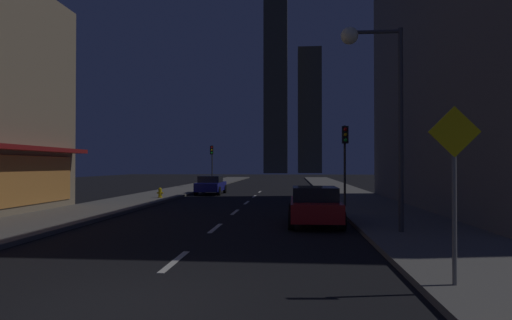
% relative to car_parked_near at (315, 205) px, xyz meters
% --- Properties ---
extents(ground_plane, '(78.00, 136.00, 0.10)m').
position_rel_car_parked_near_xyz_m(ground_plane, '(-3.60, 22.39, -0.79)').
color(ground_plane, black).
extents(sidewalk_right, '(4.00, 76.00, 0.15)m').
position_rel_car_parked_near_xyz_m(sidewalk_right, '(3.40, 22.39, -0.67)').
color(sidewalk_right, '#605E59').
rests_on(sidewalk_right, ground).
extents(sidewalk_left, '(4.00, 76.00, 0.15)m').
position_rel_car_parked_near_xyz_m(sidewalk_left, '(-10.60, 22.39, -0.67)').
color(sidewalk_left, '#605E59').
rests_on(sidewalk_left, ground).
extents(lane_marking_center, '(0.16, 33.40, 0.01)m').
position_rel_car_parked_near_xyz_m(lane_marking_center, '(-3.60, 3.99, -0.73)').
color(lane_marking_center, silver).
rests_on(lane_marking_center, ground).
extents(skyscraper_distant_tall, '(6.91, 7.51, 76.47)m').
position_rel_car_parked_near_xyz_m(skyscraper_distant_tall, '(-5.61, 108.49, 37.49)').
color(skyscraper_distant_tall, '#3E3B2E').
rests_on(skyscraper_distant_tall, ground).
extents(skyscraper_distant_mid, '(7.08, 6.24, 38.04)m').
position_rel_car_parked_near_xyz_m(skyscraper_distant_mid, '(4.57, 112.51, 18.28)').
color(skyscraper_distant_mid, '#403D30').
rests_on(skyscraper_distant_mid, ground).
extents(car_parked_near, '(1.98, 4.24, 1.45)m').
position_rel_car_parked_near_xyz_m(car_parked_near, '(0.00, 0.00, 0.00)').
color(car_parked_near, '#B21919').
rests_on(car_parked_near, ground).
extents(car_parked_far, '(1.98, 4.24, 1.45)m').
position_rel_car_parked_near_xyz_m(car_parked_far, '(-7.20, 16.34, 0.00)').
color(car_parked_far, navy).
rests_on(car_parked_far, ground).
extents(fire_hydrant_far_left, '(0.42, 0.30, 0.65)m').
position_rel_car_parked_near_xyz_m(fire_hydrant_far_left, '(-9.50, 10.79, -0.29)').
color(fire_hydrant_far_left, gold).
rests_on(fire_hydrant_far_left, sidewalk_left).
extents(traffic_light_near_right, '(0.32, 0.48, 4.20)m').
position_rel_car_parked_near_xyz_m(traffic_light_near_right, '(1.90, 5.97, 2.45)').
color(traffic_light_near_right, '#2D2D2D').
rests_on(traffic_light_near_right, sidewalk_right).
extents(traffic_light_far_left, '(0.32, 0.48, 4.20)m').
position_rel_car_parked_near_xyz_m(traffic_light_far_left, '(-9.10, 26.55, 2.45)').
color(traffic_light_far_left, '#2D2D2D').
rests_on(traffic_light_far_left, sidewalk_left).
extents(street_lamp_right, '(1.96, 0.56, 6.58)m').
position_rel_car_parked_near_xyz_m(street_lamp_right, '(1.78, -2.42, 4.33)').
color(street_lamp_right, '#38383D').
rests_on(street_lamp_right, sidewalk_right).
extents(pedestrian_crossing_sign, '(0.91, 0.08, 3.15)m').
position_rel_car_parked_near_xyz_m(pedestrian_crossing_sign, '(2.00, -8.40, 1.28)').
color(pedestrian_crossing_sign, slate).
rests_on(pedestrian_crossing_sign, sidewalk_right).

